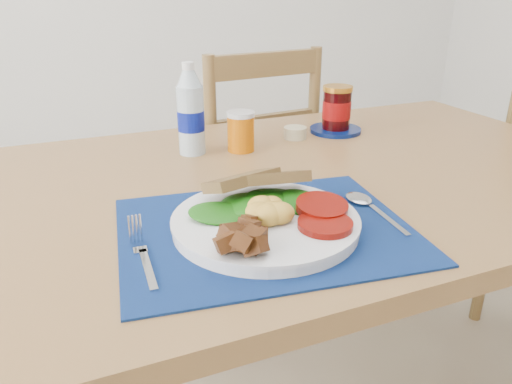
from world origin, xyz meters
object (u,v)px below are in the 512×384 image
chair_far (248,156)px  water_bottle (191,114)px  breakfast_plate (263,219)px  juice_glass (241,132)px  jam_on_saucer (336,112)px

chair_far → water_bottle: chair_far is taller
breakfast_plate → juice_glass: size_ratio=3.37×
water_bottle → jam_on_saucer: 0.41m
breakfast_plate → juice_glass: juice_glass is taller
chair_far → jam_on_saucer: chair_far is taller
water_bottle → juice_glass: water_bottle is taller
juice_glass → breakfast_plate: bearing=-106.4°
jam_on_saucer → breakfast_plate: bearing=-131.9°
chair_far → breakfast_plate: size_ratio=3.75×
breakfast_plate → juice_glass: bearing=69.3°
chair_far → breakfast_plate: chair_far is taller
water_bottle → juice_glass: (0.11, -0.03, -0.05)m
water_bottle → jam_on_saucer: bearing=3.3°
water_bottle → jam_on_saucer: size_ratio=1.55×
chair_far → water_bottle: 0.56m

